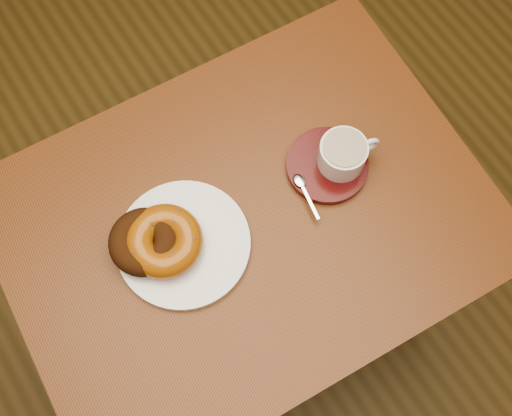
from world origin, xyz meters
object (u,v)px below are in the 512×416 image
cafe_table (247,240)px  donut_plate (184,244)px  saucer (327,165)px  coffee_cup (343,154)px

cafe_table → donut_plate: donut_plate is taller
donut_plate → saucer: bearing=-3.0°
cafe_table → saucer: size_ratio=5.98×
coffee_cup → donut_plate: bearing=-170.8°
donut_plate → coffee_cup: coffee_cup is taller
cafe_table → saucer: 0.21m
donut_plate → saucer: 0.28m
donut_plate → saucer: (0.28, -0.01, 0.00)m
donut_plate → coffee_cup: bearing=-4.4°
saucer → coffee_cup: bearing=-21.1°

